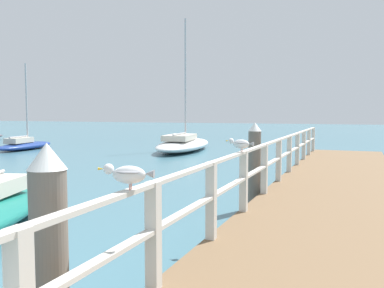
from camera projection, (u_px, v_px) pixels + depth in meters
name	position (u px, v px, depth m)	size (l,w,h in m)	color
pier_deck	(334.00, 203.00, 8.84)	(2.78, 19.80, 0.53)	brown
pier_railing	(272.00, 159.00, 9.25)	(0.12, 18.32, 1.01)	beige
dock_piling_near	(50.00, 271.00, 3.14)	(0.29, 0.29, 1.96)	#6B6056
dock_piling_far	(254.00, 166.00, 9.34)	(0.29, 0.29, 1.96)	#6B6056
seagull_foreground	(128.00, 174.00, 3.45)	(0.47, 0.23, 0.21)	white
seagull_background	(241.00, 144.00, 6.75)	(0.48, 0.21, 0.21)	white
boat_2	(184.00, 144.00, 23.67)	(3.36, 7.54, 7.45)	white
boat_4	(25.00, 145.00, 24.38)	(2.12, 4.90, 5.01)	navy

